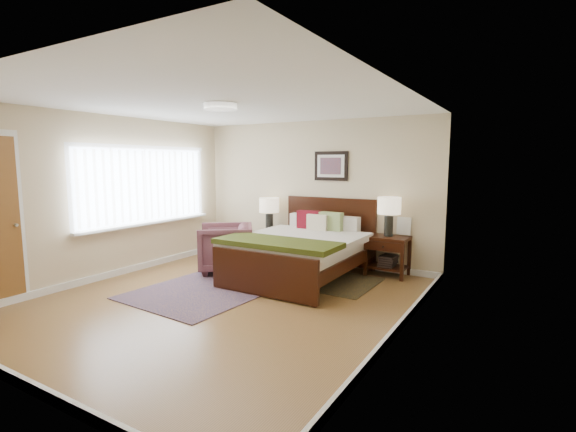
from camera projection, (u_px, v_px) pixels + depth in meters
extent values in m
plane|color=brown|center=(224.00, 300.00, 5.41)|extent=(5.00, 5.00, 0.00)
cube|color=#C5B48F|center=(313.00, 193.00, 7.38)|extent=(4.50, 0.04, 2.50)
cube|color=#C5B48F|center=(7.00, 234.00, 3.12)|extent=(4.50, 0.04, 2.50)
cube|color=#C5B48F|center=(108.00, 197.00, 6.39)|extent=(0.04, 5.00, 2.50)
cube|color=#C5B48F|center=(400.00, 216.00, 4.11)|extent=(0.04, 5.00, 2.50)
cube|color=white|center=(220.00, 103.00, 5.09)|extent=(4.50, 5.00, 0.02)
cube|color=silver|center=(145.00, 185.00, 6.96)|extent=(0.02, 2.72, 1.32)
cube|color=silver|center=(146.00, 185.00, 6.95)|extent=(0.01, 2.60, 1.20)
cube|color=silver|center=(149.00, 223.00, 7.01)|extent=(0.10, 2.72, 0.04)
cylinder|color=#999999|center=(16.00, 225.00, 5.23)|extent=(0.04, 0.04, 0.04)
cylinder|color=white|center=(221.00, 106.00, 5.10)|extent=(0.40, 0.40, 0.07)
cylinder|color=beige|center=(220.00, 104.00, 5.09)|extent=(0.44, 0.44, 0.01)
cube|color=black|center=(330.00, 231.00, 7.25)|extent=(1.66, 0.06, 1.16)
cube|color=black|center=(262.00, 274.00, 5.51)|extent=(1.66, 0.06, 0.58)
cube|color=black|center=(259.00, 252.00, 6.79)|extent=(0.06, 2.07, 0.19)
cube|color=black|center=(349.00, 264.00, 6.00)|extent=(0.06, 2.07, 0.19)
cube|color=beige|center=(301.00, 249.00, 6.38)|extent=(1.56, 2.05, 0.23)
cube|color=beige|center=(298.00, 240.00, 6.27)|extent=(1.74, 1.82, 0.10)
cube|color=#404313|center=(277.00, 243.00, 5.77)|extent=(1.78, 0.70, 0.07)
cube|color=beige|center=(305.00, 221.00, 7.21)|extent=(0.52, 0.18, 0.27)
cube|color=beige|center=(344.00, 225.00, 6.84)|extent=(0.52, 0.18, 0.27)
cube|color=#620B16|center=(309.00, 220.00, 7.04)|extent=(0.40, 0.17, 0.33)
cube|color=#7D9154|center=(331.00, 222.00, 6.83)|extent=(0.40, 0.16, 0.33)
cube|color=beige|center=(318.00, 223.00, 6.86)|extent=(0.36, 0.13, 0.29)
cube|color=black|center=(331.00, 166.00, 7.12)|extent=(0.62, 0.03, 0.50)
cube|color=silver|center=(331.00, 166.00, 7.11)|extent=(0.50, 0.01, 0.38)
cube|color=#A52D23|center=(330.00, 166.00, 7.10)|extent=(0.38, 0.01, 0.28)
cube|color=black|center=(269.00, 232.00, 7.68)|extent=(0.44, 0.40, 0.05)
cube|color=black|center=(256.00, 247.00, 7.67)|extent=(0.05, 0.05, 0.48)
cube|color=black|center=(273.00, 249.00, 7.47)|extent=(0.05, 0.05, 0.48)
cube|color=black|center=(266.00, 244.00, 7.95)|extent=(0.05, 0.05, 0.48)
cube|color=black|center=(283.00, 246.00, 7.76)|extent=(0.05, 0.05, 0.48)
cube|color=black|center=(264.00, 239.00, 7.54)|extent=(0.38, 0.03, 0.14)
cube|color=black|center=(388.00, 238.00, 6.54)|extent=(0.64, 0.48, 0.05)
cube|color=black|center=(366.00, 258.00, 6.54)|extent=(0.05, 0.05, 0.59)
cube|color=black|center=(402.00, 262.00, 6.25)|extent=(0.05, 0.05, 0.59)
cube|color=black|center=(374.00, 253.00, 6.90)|extent=(0.05, 0.05, 0.59)
cube|color=black|center=(409.00, 257.00, 6.61)|extent=(0.05, 0.05, 0.59)
cube|color=black|center=(384.00, 247.00, 6.36)|extent=(0.58, 0.03, 0.14)
cube|color=black|center=(387.00, 267.00, 6.60)|extent=(0.58, 0.42, 0.03)
cube|color=black|center=(387.00, 265.00, 6.59)|extent=(0.23, 0.30, 0.03)
cube|color=black|center=(387.00, 263.00, 6.59)|extent=(0.23, 0.30, 0.03)
cube|color=black|center=(387.00, 261.00, 6.58)|extent=(0.23, 0.30, 0.03)
cube|color=black|center=(388.00, 258.00, 6.58)|extent=(0.23, 0.30, 0.03)
cube|color=black|center=(388.00, 256.00, 6.57)|extent=(0.23, 0.30, 0.03)
cylinder|color=black|center=(269.00, 222.00, 7.66)|extent=(0.14, 0.14, 0.32)
cylinder|color=black|center=(269.00, 213.00, 7.63)|extent=(0.02, 0.02, 0.06)
cylinder|color=beige|center=(269.00, 205.00, 7.62)|extent=(0.36, 0.36, 0.26)
cylinder|color=black|center=(389.00, 226.00, 6.51)|extent=(0.14, 0.14, 0.32)
cylinder|color=black|center=(389.00, 214.00, 6.49)|extent=(0.02, 0.02, 0.06)
cylinder|color=beige|center=(389.00, 206.00, 6.47)|extent=(0.36, 0.36, 0.26)
imported|color=brown|center=(226.00, 248.00, 6.82)|extent=(1.19, 1.19, 0.79)
cube|color=#0C0F3F|center=(213.00, 287.00, 5.95)|extent=(1.76, 2.38, 0.01)
cube|color=black|center=(347.00, 284.00, 6.11)|extent=(0.80, 1.18, 0.01)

